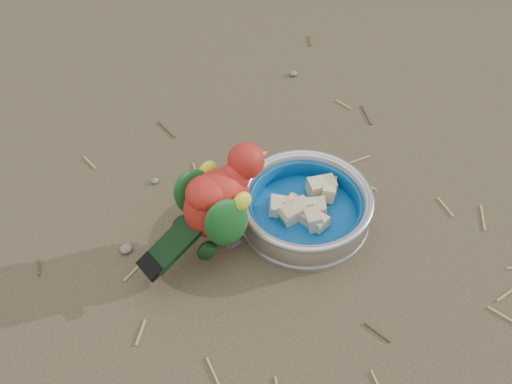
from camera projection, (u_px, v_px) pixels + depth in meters
ground at (327, 221)px, 0.97m from camera, size 60.00×60.00×0.00m
food_bowl at (304, 217)px, 0.97m from camera, size 0.22×0.22×0.02m
bowl_wall at (305, 205)px, 0.94m from camera, size 0.22×0.22×0.04m
fruit_wedges at (305, 208)px, 0.95m from camera, size 0.13×0.13×0.03m
lory_parrot at (219, 208)px, 0.87m from camera, size 0.22×0.11×0.18m
ground_debris at (321, 223)px, 0.96m from camera, size 0.90×0.80×0.01m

